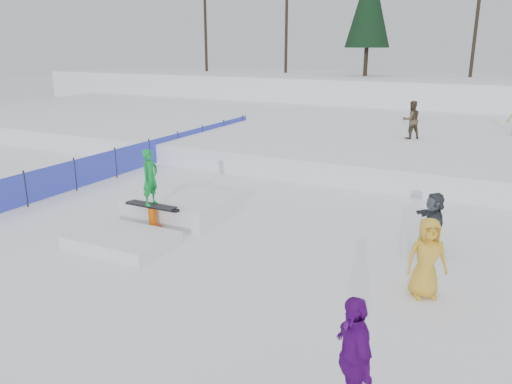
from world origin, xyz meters
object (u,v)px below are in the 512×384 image
at_px(spectator_dark, 433,223).
at_px(walker_olive, 411,120).
at_px(spectator_yellow, 427,258).
at_px(jib_rail_feature, 166,212).
at_px(safety_fence, 150,153).
at_px(spectator_purple, 353,359).

bearing_deg(spectator_dark, walker_olive, 166.55).
bearing_deg(walker_olive, spectator_yellow, 63.38).
bearing_deg(walker_olive, jib_rail_feature, 31.14).
relative_size(safety_fence, spectator_dark, 11.15).
height_order(spectator_yellow, jib_rail_feature, jib_rail_feature).
bearing_deg(jib_rail_feature, walker_olive, 69.60).
relative_size(spectator_purple, spectator_dark, 1.19).
bearing_deg(safety_fence, spectator_purple, -41.79).
bearing_deg(safety_fence, walker_olive, 36.00).
bearing_deg(jib_rail_feature, spectator_yellow, -8.99).
bearing_deg(spectator_yellow, safety_fence, 123.00).
height_order(safety_fence, spectator_dark, spectator_dark).
bearing_deg(spectator_yellow, walker_olive, 73.00).
distance_m(spectator_purple, spectator_yellow, 3.79).
bearing_deg(spectator_purple, spectator_yellow, 138.42).
xyz_separation_m(spectator_dark, jib_rail_feature, (-6.60, -1.16, -0.41)).
height_order(safety_fence, jib_rail_feature, jib_rail_feature).
xyz_separation_m(safety_fence, jib_rail_feature, (4.51, -4.98, -0.25)).
xyz_separation_m(walker_olive, jib_rail_feature, (-4.21, -11.31, -1.29)).
xyz_separation_m(walker_olive, spectator_dark, (2.40, -10.15, -0.87)).
bearing_deg(jib_rail_feature, spectator_purple, -36.78).
distance_m(walker_olive, spectator_yellow, 12.68).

